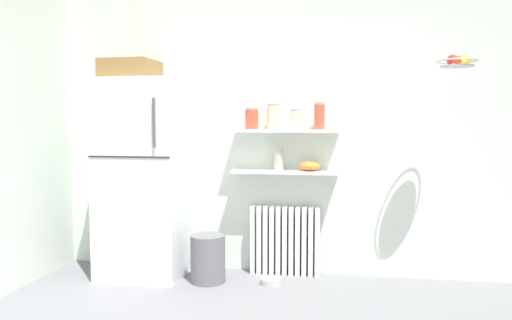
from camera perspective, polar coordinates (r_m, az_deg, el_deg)
back_wall at (r=4.58m, az=4.72°, el=3.49°), size 7.04×0.10×2.60m
refrigerator at (r=4.58m, az=-12.54°, el=-1.56°), size 0.72×0.66×1.90m
radiator at (r=4.59m, az=3.30°, el=-9.03°), size 0.62×0.12×0.61m
wall_shelf_lower at (r=4.46m, az=3.29°, el=-1.34°), size 0.93×0.22×0.02m
wall_shelf_upper at (r=4.44m, az=3.31°, el=3.30°), size 0.93×0.22×0.02m
storage_jar_0 at (r=4.48m, az=-0.48°, el=4.68°), size 0.12×0.12×0.19m
storage_jar_1 at (r=4.45m, az=2.04°, el=4.89°), size 0.12×0.12×0.22m
storage_jar_2 at (r=4.42m, az=4.59°, el=4.57°), size 0.09×0.09×0.18m
storage_jar_3 at (r=4.41m, az=7.18°, el=4.94°), size 0.09×0.09×0.23m
vase at (r=4.45m, az=2.54°, el=0.14°), size 0.09×0.09×0.20m
shelf_bowl at (r=4.43m, az=6.07°, el=-0.68°), size 0.19×0.19×0.08m
trash_bin at (r=4.41m, az=-5.45°, el=-11.00°), size 0.30×0.30×0.40m
pet_food_bowl at (r=4.39m, az=1.74°, el=-13.48°), size 0.18×0.18×0.05m
hanging_fruit_basket at (r=4.16m, az=21.77°, el=10.28°), size 0.30×0.30×0.10m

